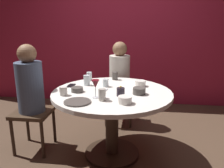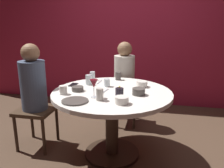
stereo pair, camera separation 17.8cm
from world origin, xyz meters
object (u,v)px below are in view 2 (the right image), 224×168
seated_diner_back (124,74)px  cup_far_edge (100,94)px  cup_center_front (107,83)px  cup_by_left_diner (118,76)px  cup_beside_wine (89,80)px  dinner_plate (75,101)px  bowl_sauce_side (122,100)px  bowl_small_white (78,89)px  dining_table (112,106)px  candle_holder (119,92)px  bowl_serving_large (139,92)px  cell_phone (73,85)px  bowl_salad_center (142,84)px  wine_glass (94,84)px  seated_diner_left (33,86)px  cup_by_right_diner (63,90)px  cup_near_candle (92,76)px

seated_diner_back → cup_far_edge: seated_diner_back is taller
seated_diner_back → cup_center_front: size_ratio=13.62×
cup_by_left_diner → cup_beside_wine: (-0.29, -0.29, 0.01)m
dinner_plate → bowl_sauce_side: bearing=4.8°
bowl_sauce_side → cup_beside_wine: cup_beside_wine is taller
cup_by_left_diner → bowl_small_white: bearing=-120.9°
dining_table → cup_center_front: size_ratio=14.47×
seated_diner_back → candle_holder: bearing=5.9°
seated_diner_back → bowl_serving_large: size_ratio=9.20×
cell_phone → cup_center_front: 0.39m
bowl_salad_center → bowl_small_white: size_ratio=0.99×
dinner_plate → cell_phone: size_ratio=1.73×
wine_glass → bowl_small_white: bearing=143.7°
bowl_salad_center → dining_table: bearing=-140.3°
cup_by_left_diner → wine_glass: bearing=-98.3°
cup_center_front → cup_far_edge: bearing=-85.2°
cup_far_edge → cup_by_left_diner: bearing=87.8°
dinner_plate → bowl_small_white: bearing=105.7°
dining_table → dinner_plate: size_ratio=5.14×
bowl_sauce_side → dinner_plate: bearing=-175.2°
dining_table → bowl_salad_center: size_ratio=10.33×
seated_diner_left → bowl_salad_center: size_ratio=10.02×
dining_table → cell_phone: bearing=162.4°
bowl_salad_center → cup_center_front: size_ratio=1.40×
candle_holder → cup_far_edge: 0.22m
wine_glass → cup_beside_wine: wine_glass is taller
seated_diner_back → bowl_serving_large: bearing=17.1°
cup_by_right_diner → cup_beside_wine: (0.14, 0.39, 0.01)m
candle_holder → bowl_sauce_side: (0.06, -0.20, -0.01)m
bowl_sauce_side → cup_near_candle: bearing=122.7°
dining_table → bowl_sauce_side: 0.42m
candle_holder → cup_far_edge: bearing=-135.8°
bowl_sauce_side → cup_by_left_diner: (-0.18, 0.84, 0.02)m
seated_diner_back → cup_beside_wine: size_ratio=10.24×
dinner_plate → cup_beside_wine: 0.59m
bowl_serving_large → cup_center_front: size_ratio=1.48×
seated_diner_back → cup_by_right_diner: 1.14m
cup_near_candle → cup_by_left_diner: bearing=12.7°
dining_table → cup_by_right_diner: bearing=-158.1°
wine_glass → dinner_plate: wine_glass is taller
candle_holder → seated_diner_back: bearing=95.9°
bowl_salad_center → cup_by_right_diner: bearing=-150.4°
dining_table → cup_beside_wine: bearing=146.5°
dining_table → cup_beside_wine: 0.44m
bowl_serving_large → cup_by_left_diner: (-0.31, 0.55, 0.02)m
bowl_salad_center → bowl_sauce_side: same height
dining_table → bowl_sauce_side: (0.16, -0.34, 0.20)m
bowl_serving_large → bowl_salad_center: bowl_serving_large is taller
candle_holder → bowl_sauce_side: bearing=-74.6°
candle_holder → bowl_small_white: (-0.46, 0.08, -0.02)m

